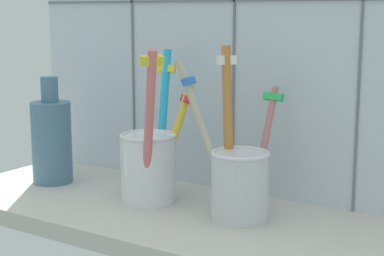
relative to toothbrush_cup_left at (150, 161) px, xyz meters
The scene contains 5 objects.
counter_slab 8.70cm from the toothbrush_cup_left, 13.91° to the right, with size 64.00×22.00×2.00cm, color #BCB7AD.
tile_wall_back 19.76cm from the toothbrush_cup_left, 59.45° to the left, with size 64.00×2.20×45.00cm.
toothbrush_cup_left is the anchor object (origin of this frame).
toothbrush_cup_right 12.19cm from the toothbrush_cup_left, ahead, with size 11.31×10.98×19.05cm.
ceramic_vase 16.21cm from the toothbrush_cup_left, behind, with size 5.32×5.32×14.29cm.
Camera 1 is at (38.43, -57.25, 24.75)cm, focal length 58.54 mm.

